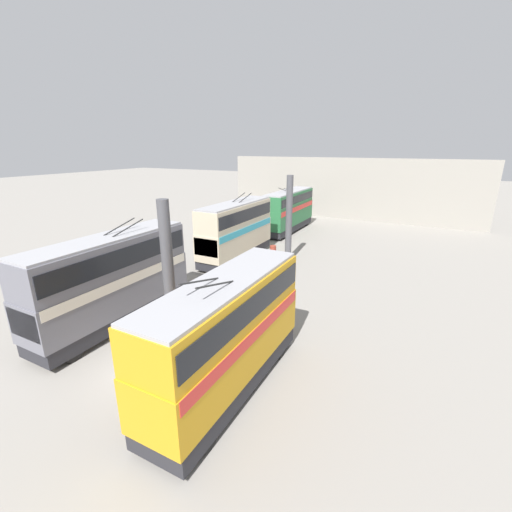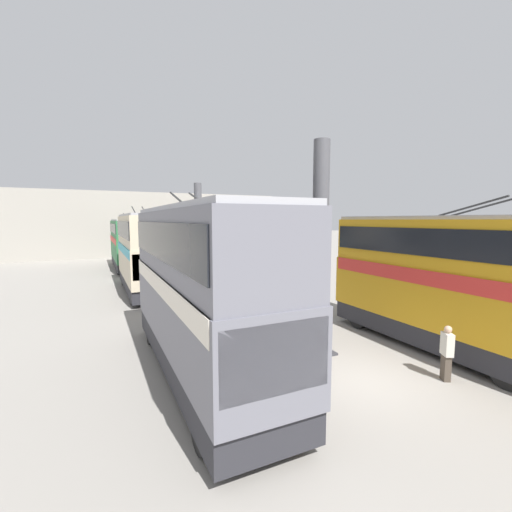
# 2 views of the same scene
# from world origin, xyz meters

# --- Properties ---
(ground_plane) EXTENTS (240.00, 240.00, 0.00)m
(ground_plane) POSITION_xyz_m (0.00, 0.00, 0.00)
(ground_plane) COLOR gray
(depot_back_wall) EXTENTS (0.50, 36.00, 8.65)m
(depot_back_wall) POSITION_xyz_m (40.29, 0.00, 4.32)
(depot_back_wall) COLOR gray
(depot_back_wall) RESTS_ON ground_plane
(support_column_near) EXTENTS (1.06, 1.06, 7.80)m
(support_column_near) POSITION_xyz_m (2.49, 0.00, 3.78)
(support_column_near) COLOR #4C4C51
(support_column_near) RESTS_ON ground_plane
(support_column_far) EXTENTS (1.06, 1.06, 7.80)m
(support_column_far) POSITION_xyz_m (18.43, 0.00, 3.78)
(support_column_far) COLOR #4C4C51
(support_column_far) RESTS_ON ground_plane
(bus_left_far) EXTENTS (9.34, 2.54, 5.75)m
(bus_left_far) POSITION_xyz_m (0.86, -4.47, 2.91)
(bus_left_far) COLOR black
(bus_left_far) RESTS_ON ground_plane
(bus_right_near) EXTENTS (10.15, 2.54, 6.01)m
(bus_right_near) POSITION_xyz_m (2.66, 4.47, 3.07)
(bus_right_near) COLOR black
(bus_right_near) RESTS_ON ground_plane
(bus_right_mid) EXTENTS (9.63, 2.54, 5.98)m
(bus_right_mid) POSITION_xyz_m (16.59, 4.47, 3.03)
(bus_right_mid) COLOR black
(bus_right_mid) RESTS_ON ground_plane
(bus_right_far) EXTENTS (10.66, 2.54, 5.62)m
(bus_right_far) POSITION_xyz_m (29.35, 4.47, 2.85)
(bus_right_far) COLOR black
(bus_right_far) RESTS_ON ground_plane
(person_aisle_midway) EXTENTS (0.43, 0.48, 1.59)m
(person_aisle_midway) POSITION_xyz_m (12.72, 1.11, 0.83)
(person_aisle_midway) COLOR #384251
(person_aisle_midway) RESTS_ON ground_plane
(person_by_left_row) EXTENTS (0.48, 0.41, 1.75)m
(person_by_left_row) POSITION_xyz_m (-1.05, -2.27, 0.93)
(person_by_left_row) COLOR #473D33
(person_by_left_row) RESTS_ON ground_plane
(oil_drum) EXTENTS (0.65, 0.65, 0.84)m
(oil_drum) POSITION_xyz_m (19.69, 2.10, 0.42)
(oil_drum) COLOR #933828
(oil_drum) RESTS_ON ground_plane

